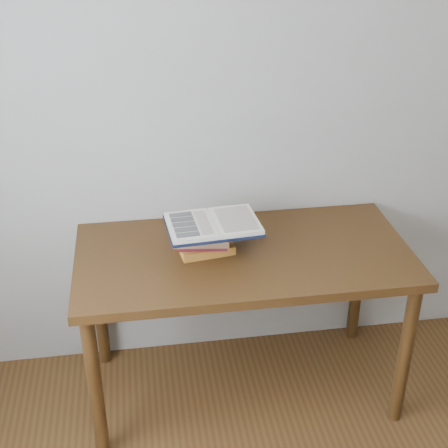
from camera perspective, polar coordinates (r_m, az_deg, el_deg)
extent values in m
cube|color=#A8A69F|center=(2.85, 3.17, 10.53)|extent=(3.50, 0.04, 2.60)
cube|color=#442611|center=(2.72, 1.82, -2.92)|extent=(1.46, 0.73, 0.04)
cylinder|color=#442611|center=(2.69, -11.68, -14.49)|extent=(0.06, 0.06, 0.74)
cylinder|color=#442611|center=(2.90, 16.19, -11.47)|extent=(0.06, 0.06, 0.74)
cylinder|color=#442611|center=(3.16, -11.37, -6.99)|extent=(0.06, 0.06, 0.74)
cylinder|color=#442611|center=(3.34, 12.14, -4.94)|extent=(0.06, 0.06, 0.74)
cube|color=#B8642A|center=(2.71, -1.69, -2.12)|extent=(0.25, 0.18, 0.04)
cube|color=maroon|center=(2.68, -1.97, -1.57)|extent=(0.22, 0.15, 0.03)
cube|color=#996F4F|center=(2.66, -2.08, -1.05)|extent=(0.26, 0.20, 0.03)
cube|color=#18194A|center=(2.66, -2.04, -0.39)|extent=(0.24, 0.17, 0.03)
cube|color=black|center=(2.63, -1.01, -0.20)|extent=(0.41, 0.30, 0.01)
cube|color=beige|center=(2.61, -3.10, -0.17)|extent=(0.21, 0.27, 0.02)
cube|color=beige|center=(2.65, 1.04, 0.30)|extent=(0.21, 0.27, 0.02)
cylinder|color=beige|center=(2.63, -1.02, 0.04)|extent=(0.03, 0.26, 0.01)
cube|color=black|center=(2.68, -4.00, 0.86)|extent=(0.10, 0.04, 0.00)
cube|color=black|center=(2.64, -3.84, 0.42)|extent=(0.10, 0.04, 0.00)
cube|color=black|center=(2.60, -3.67, -0.03)|extent=(0.10, 0.04, 0.00)
cube|color=black|center=(2.57, -3.50, -0.49)|extent=(0.10, 0.04, 0.00)
cube|color=black|center=(2.53, -3.32, -0.97)|extent=(0.10, 0.04, 0.00)
cube|color=beige|center=(2.62, -1.91, 0.16)|extent=(0.06, 0.21, 0.00)
cube|color=beige|center=(2.64, 1.12, 0.50)|extent=(0.17, 0.23, 0.00)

